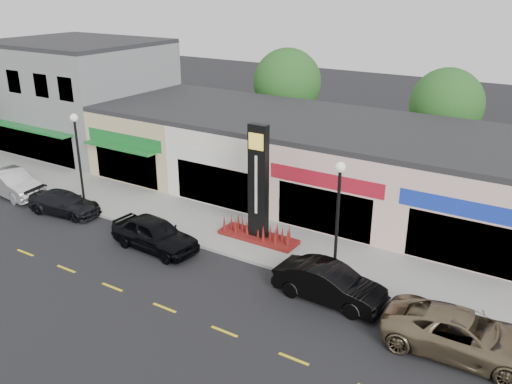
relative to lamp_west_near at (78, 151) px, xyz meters
The scene contains 18 objects.
ground 9.07m from the lamp_west_near, 17.35° to the right, with size 120.00×120.00×0.00m, color black.
sidewalk 8.89m from the lamp_west_near, 13.02° to the left, with size 52.00×4.30×0.15m, color gray.
curb 8.70m from the lamp_west_near, ahead, with size 52.00×0.20×0.15m, color gray.
building_grey_2story 13.45m from the lamp_west_near, 138.08° to the left, with size 12.00×10.95×8.30m.
shop_beige 9.04m from the lamp_west_near, 93.19° to the left, with size 7.00×10.85×4.80m.
shop_cream 11.13m from the lamp_west_near, 54.08° to the left, with size 7.00×10.01×4.80m.
shop_pink_w 16.25m from the lamp_west_near, 33.61° to the left, with size 7.00×10.01×4.80m.
shop_pink_e 22.40m from the lamp_west_near, 23.64° to the left, with size 7.00×10.01×4.80m.
tree_rear_west 17.55m from the lamp_west_near, 76.76° to the left, with size 5.20×5.20×7.83m.
tree_rear_mid 23.39m from the lamp_west_near, 46.74° to the left, with size 4.80×4.80×7.29m.
lamp_west_near is the anchor object (origin of this frame).
lamp_east_near 16.00m from the lamp_west_near, ahead, with size 0.44×0.44×5.47m.
pylon_sign 11.19m from the lamp_west_near, ahead, with size 4.20×1.30×6.00m.
car_white_van 5.96m from the lamp_west_near, 168.75° to the right, with size 4.94×1.72×1.63m, color silver.
car_dark_sedan 3.09m from the lamp_west_near, 101.44° to the right, with size 4.44×1.80×1.29m, color black.
car_black_sedan 7.78m from the lamp_west_near, 13.65° to the right, with size 4.79×1.93×1.63m, color black.
car_black_conv 16.69m from the lamp_west_near, ahead, with size 4.73×1.65×1.56m, color black.
car_gold_suv 22.15m from the lamp_west_near, ahead, with size 5.63×2.59×1.56m, color #7A684D.
Camera 1 is at (16.25, -16.94, 12.43)m, focal length 38.00 mm.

